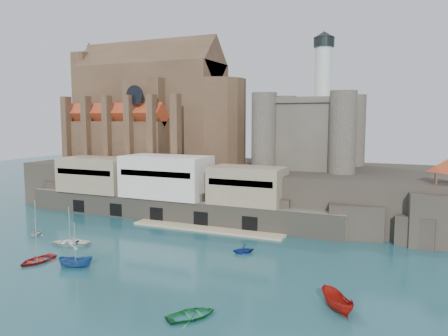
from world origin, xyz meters
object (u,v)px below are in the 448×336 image
church (156,113)px  pavilion (447,167)px  castle_keep (311,129)px  boat_2 (76,267)px  boat_0 (37,262)px

church → pavilion: size_ratio=7.34×
castle_keep → boat_2: (-21.78, -49.04, -18.31)m
castle_keep → boat_2: size_ratio=5.96×
castle_keep → boat_2: 56.70m
castle_keep → pavilion: bearing=-30.2°
castle_keep → boat_0: bearing=-119.8°
boat_2 → church: bearing=0.5°
pavilion → boat_2: size_ratio=1.30×
boat_0 → boat_2: bearing=10.4°
church → boat_0: (11.79, -50.45, -22.13)m
pavilion → boat_0: 65.66m
boat_0 → boat_2: boat_0 is taller
castle_keep → pavilion: (25.92, -15.08, -5.59)m
pavilion → boat_0: (-54.34, -34.60, -12.73)m
church → castle_keep: 40.39m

